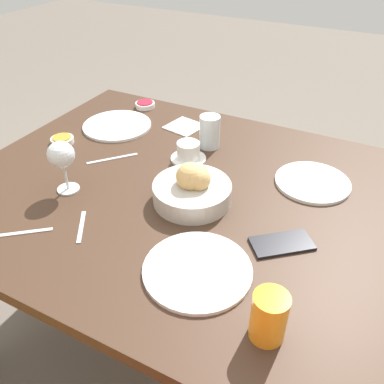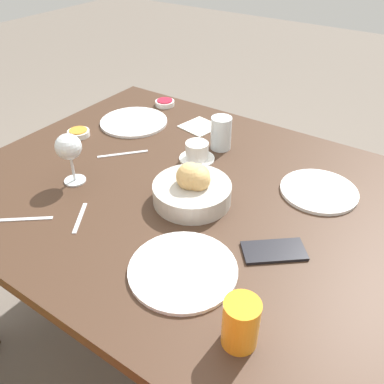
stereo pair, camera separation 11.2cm
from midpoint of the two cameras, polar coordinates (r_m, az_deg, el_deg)
name	(u,v)px [view 2 (the right image)]	position (r m, az deg, el deg)	size (l,w,h in m)	color
ground_plane	(186,333)	(1.70, 1.21, -19.31)	(10.00, 10.00, 0.00)	#6B6056
dining_table	(185,210)	(1.24, 1.57, -2.63)	(1.30, 1.04, 0.71)	#3D281C
bread_basket	(193,188)	(1.11, 2.98, 0.50)	(0.22, 0.22, 0.12)	#B2ADA3
plate_near_left	(319,191)	(1.24, 19.88, 0.06)	(0.22, 0.22, 0.01)	white
plate_near_right	(134,122)	(1.56, -6.12, 9.71)	(0.25, 0.25, 0.01)	white
plate_far_center	(183,270)	(0.93, 2.20, -11.00)	(0.25, 0.25, 0.01)	white
juice_glass	(241,323)	(0.80, 11.07, -17.82)	(0.07, 0.07, 0.11)	orange
water_tumbler	(221,133)	(1.37, 6.46, 8.15)	(0.07, 0.07, 0.11)	silver
wine_glass	(69,149)	(1.19, -14.38, 5.84)	(0.08, 0.08, 0.16)	silver
coffee_cup	(197,152)	(1.31, 3.16, 5.54)	(0.12, 0.12, 0.06)	white
jam_bowl_berry	(165,103)	(1.70, -1.91, 12.36)	(0.08, 0.08, 0.02)	white
jam_bowl_honey	(79,133)	(1.50, -13.58, 8.00)	(0.08, 0.08, 0.02)	white
fork_silver	(123,154)	(1.36, -7.37, 5.25)	(0.12, 0.13, 0.00)	#B7B7BC
knife_silver	(21,219)	(1.14, -20.39, -3.73)	(0.14, 0.11, 0.00)	#B7B7BC
spoon_coffee	(80,218)	(1.10, -12.69, -3.67)	(0.08, 0.11, 0.00)	#B7B7BC
napkin	(200,127)	(1.52, 3.20, 9.10)	(0.14, 0.14, 0.00)	silver
cell_phone	(274,251)	(1.01, 14.59, -8.14)	(0.16, 0.15, 0.01)	black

